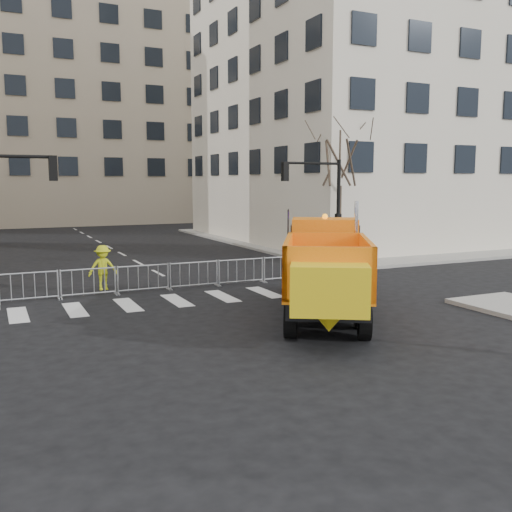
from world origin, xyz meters
name	(u,v)px	position (x,y,z in m)	size (l,w,h in m)	color
ground	(271,333)	(0.00, 0.00, 0.00)	(120.00, 120.00, 0.00)	black
sidewalk_back	(181,283)	(0.00, 8.50, 0.07)	(64.00, 5.00, 0.15)	gray
building_right	(378,24)	(20.00, 22.00, 16.00)	(22.00, 22.00, 32.00)	beige
building_far	(55,110)	(0.00, 52.00, 12.00)	(30.00, 18.00, 24.00)	#BDAD90
traffic_light_right	(338,215)	(8.50, 9.50, 2.70)	(0.18, 0.18, 5.40)	black
crowd_barriers	(169,276)	(-0.75, 7.60, 0.55)	(12.60, 0.60, 1.10)	#9EA0A5
street_tree	(339,193)	(9.20, 10.50, 3.75)	(3.00, 3.00, 7.50)	#382B21
plow_truck	(326,268)	(2.30, 0.76, 1.64)	(7.03, 9.45, 3.69)	black
cop_a	(325,271)	(4.41, 4.15, 0.91)	(0.66, 0.44, 1.82)	black
cop_b	(348,269)	(5.52, 4.19, 0.90)	(0.87, 0.68, 1.79)	black
cop_c	(302,268)	(4.34, 5.83, 0.80)	(0.94, 0.39, 1.60)	black
worker	(103,268)	(-3.28, 7.97, 1.02)	(1.13, 0.65, 1.74)	#B8C016
newspaper_box	(335,263)	(6.86, 7.16, 0.70)	(0.45, 0.40, 1.10)	maroon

